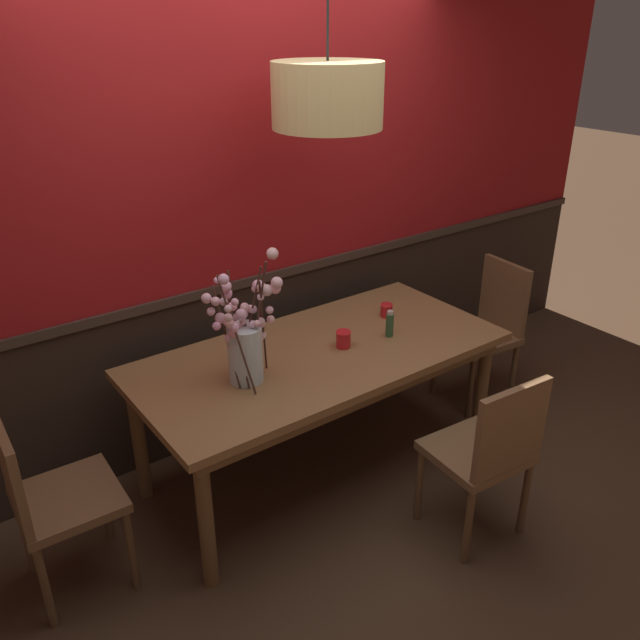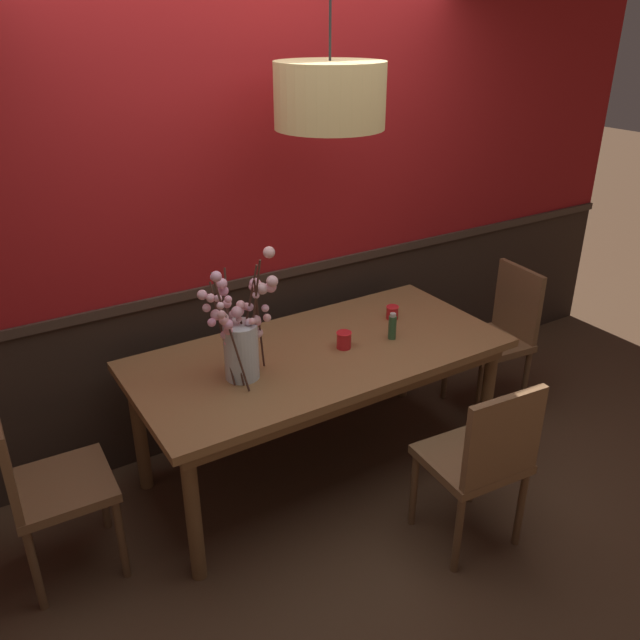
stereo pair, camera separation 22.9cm
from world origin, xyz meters
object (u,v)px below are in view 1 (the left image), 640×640
chair_near_side_right (488,449)px  chair_head_west_end (49,496)px  dining_table (320,364)px  pendant_lamp (327,96)px  chair_far_side_left (200,342)px  chair_far_side_right (275,323)px  candle_holder_nearer_edge (343,339)px  chair_head_east_end (487,326)px  candle_holder_nearer_center (386,310)px  vase_with_blossoms (245,342)px  condiment_bottle (390,324)px

chair_near_side_right → chair_head_west_end: 1.95m
dining_table → pendant_lamp: (0.11, 0.09, 1.33)m
pendant_lamp → chair_far_side_left: bearing=114.6°
chair_far_side_right → candle_holder_nearer_edge: bearing=-98.8°
candle_holder_nearer_edge → pendant_lamp: pendant_lamp is taller
chair_head_east_end → candle_holder_nearer_center: size_ratio=11.95×
chair_head_east_end → candle_holder_nearer_edge: chair_head_east_end is taller
chair_head_west_end → vase_with_blossoms: (0.96, -0.03, 0.45)m
chair_far_side_right → condiment_bottle: chair_far_side_right is taller
chair_far_side_left → candle_holder_nearer_edge: chair_far_side_left is taller
vase_with_blossoms → candle_holder_nearer_edge: (0.58, -0.01, -0.16)m
candle_holder_nearer_center → condiment_bottle: bearing=-128.0°
chair_far_side_right → condiment_bottle: 1.00m
chair_head_west_end → condiment_bottle: size_ratio=6.07×
chair_near_side_right → vase_with_blossoms: 1.24m
chair_far_side_left → candle_holder_nearer_center: (0.82, -0.79, 0.28)m
candle_holder_nearer_edge → chair_near_side_right: bearing=-76.5°
chair_far_side_left → vase_with_blossoms: (-0.20, -0.93, 0.45)m
dining_table → candle_holder_nearer_edge: size_ratio=21.32×
chair_far_side_right → pendant_lamp: size_ratio=0.93×
chair_head_east_end → chair_head_west_end: 2.77m
chair_near_side_right → candle_holder_nearer_edge: chair_near_side_right is taller
chair_far_side_left → candle_holder_nearer_edge: 1.05m
chair_near_side_right → condiment_bottle: bearing=84.3°
condiment_bottle → pendant_lamp: bearing=148.6°
pendant_lamp → candle_holder_nearer_edge: bearing=-84.8°
chair_far_side_right → candle_holder_nearer_center: (0.30, -0.74, 0.29)m
dining_table → vase_with_blossoms: 0.54m
chair_near_side_right → pendant_lamp: size_ratio=0.91×
dining_table → candle_holder_nearer_edge: (0.12, -0.04, 0.13)m
chair_far_side_right → chair_head_east_end: (1.09, -0.85, 0.00)m
chair_far_side_right → chair_far_side_left: 0.52m
chair_head_east_end → chair_near_side_right: bearing=-139.3°
condiment_bottle → vase_with_blossoms: bearing=176.5°
vase_with_blossoms → candle_holder_nearer_edge: vase_with_blossoms is taller
chair_head_east_end → dining_table: bearing=-180.0°
chair_far_side_right → candle_holder_nearer_center: bearing=-68.1°
candle_holder_nearer_center → condiment_bottle: condiment_bottle is taller
vase_with_blossoms → condiment_bottle: size_ratio=4.30×
chair_near_side_right → pendant_lamp: 1.80m
chair_head_west_end → pendant_lamp: 2.14m
vase_with_blossoms → chair_head_west_end: bearing=178.0°
candle_holder_nearer_edge → pendant_lamp: size_ratio=0.09×
vase_with_blossoms → candle_holder_nearer_center: (1.02, 0.15, -0.17)m
chair_near_side_right → condiment_bottle: 0.86m
chair_near_side_right → chair_head_east_end: (1.03, 0.88, 0.00)m
vase_with_blossoms → candle_holder_nearer_center: 1.04m
vase_with_blossoms → candle_holder_nearer_center: bearing=8.2°
chair_head_east_end → chair_far_side_left: bearing=150.9°
condiment_bottle → pendant_lamp: (-0.29, 0.18, 1.18)m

